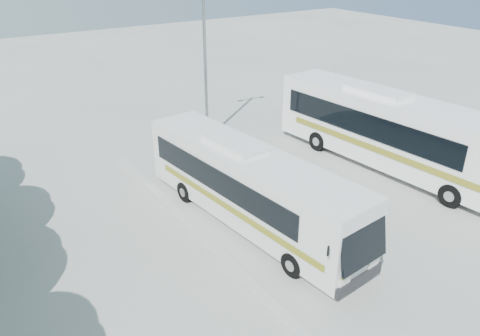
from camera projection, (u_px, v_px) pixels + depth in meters
ground at (275, 239)px, 17.57m from camera, size 100.00×100.00×0.00m
kerb_divider at (196, 231)px, 17.92m from camera, size 0.40×16.00×0.15m
coach_main at (249, 185)px, 17.93m from camera, size 3.33×11.07×3.02m
coach_adjacent at (392, 130)px, 22.44m from camera, size 3.65×12.89×3.53m
lamppost at (205, 54)px, 24.55m from camera, size 2.13×0.39×8.69m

